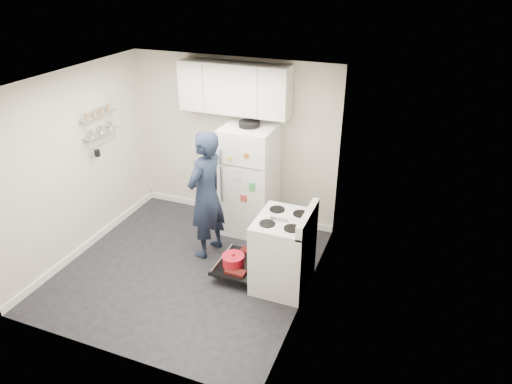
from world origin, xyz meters
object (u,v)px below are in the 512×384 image
at_px(person, 206,195).
at_px(electric_range, 282,253).
at_px(open_oven_door, 237,262).
at_px(refrigerator, 250,180).

bearing_deg(person, electric_range, 86.45).
distance_m(open_oven_door, refrigerator, 1.32).
relative_size(open_oven_door, refrigerator, 0.41).
distance_m(electric_range, person, 1.29).
height_order(open_oven_door, person, person).
relative_size(refrigerator, person, 0.95).
bearing_deg(electric_range, refrigerator, 128.41).
xyz_separation_m(refrigerator, person, (-0.31, -0.79, 0.07)).
bearing_deg(open_oven_door, person, 149.64).
bearing_deg(electric_range, person, 165.49).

